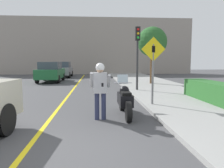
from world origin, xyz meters
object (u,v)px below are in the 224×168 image
Objects in this scene: crossing_sign at (153,64)px; parked_car_green at (51,72)px; traffic_light at (138,46)px; parked_car_grey at (63,69)px; motorcycle at (125,100)px; person_biker at (100,85)px; street_tree at (152,42)px.

crossing_sign reaches higher than parked_car_green.
parked_car_grey is at bearing 116.37° from traffic_light.
motorcycle is at bearing -75.48° from parked_car_grey.
motorcycle is 0.51× the size of parked_car_grey.
person_biker reaches higher than parked_car_green.
parked_car_grey is (-5.92, 11.94, -1.73)m from traffic_light.
street_tree is 0.98× the size of parked_car_grey.
street_tree is (1.96, 7.65, 1.48)m from crossing_sign.
parked_car_green reaches higher than motorcycle.
crossing_sign is 8.03m from street_tree.
parked_car_green is at bearing 133.05° from traffic_light.
traffic_light is at bearing -46.95° from parked_car_green.
person_biker is 0.40× the size of parked_car_grey.
parked_car_grey is (-4.48, 17.29, 0.36)m from motorcycle.
parked_car_green is (-3.89, 12.35, -0.18)m from person_biker.
parked_car_green is at bearing -92.24° from parked_car_grey.
street_tree reaches higher than parked_car_grey.
person_biker is 0.67× the size of crossing_sign.
street_tree is 8.75m from parked_car_green.
street_tree is at bearing 66.76° from person_biker.
person_biker is at bearing -151.43° from motorcycle.
parked_car_grey reaches higher than motorcycle.
crossing_sign is at bearing -61.15° from parked_car_green.
crossing_sign is at bearing 38.83° from person_biker.
person_biker is at bearing -72.52° from parked_car_green.
crossing_sign is 0.71× the size of traffic_light.
motorcycle is at bearing -109.80° from street_tree.
parked_car_green is 5.38m from parked_car_grey.
person_biker is 6.40m from traffic_light.
traffic_light is 9.14m from parked_car_green.
street_tree reaches higher than motorcycle.
street_tree is at bearing -21.38° from parked_car_green.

